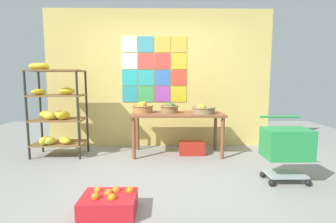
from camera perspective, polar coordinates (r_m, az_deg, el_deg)
The scene contains 10 objects.
ground at distance 3.31m, azimuth -2.72°, elevation -15.40°, with size 9.44×9.44×0.00m, color gray.
back_wall_with_art at distance 4.81m, azimuth -2.13°, elevation 7.57°, with size 4.31×0.07×2.62m.
banana_shelf_unit at distance 4.52m, azimuth -24.76°, elevation 0.88°, with size 0.85×0.52×1.57m.
display_table at distance 4.25m, azimuth 2.20°, elevation -1.49°, with size 1.56×0.69×0.73m.
fruit_basket_back_left at distance 4.22m, azimuth 0.37°, elevation 0.83°, with size 0.32×0.32×0.19m.
fruit_basket_back_right at distance 4.31m, azimuth -5.90°, elevation 0.90°, with size 0.37×0.37×0.19m.
fruit_basket_right at distance 4.20m, azimuth 8.15°, elevation 0.49°, with size 0.40×0.40×0.17m.
produce_crate_under_table at distance 4.37m, azimuth 5.49°, elevation -8.39°, with size 0.44×0.29×0.21m, color #B3271A.
orange_crate_foreground at distance 2.57m, azimuth -13.48°, elevation -20.00°, with size 0.52×0.38×0.24m.
shopping_cart at distance 3.43m, azimuth 25.71°, elevation -7.14°, with size 0.54×0.42×0.81m.
Camera 1 is at (0.11, -3.06, 1.26)m, focal length 26.33 mm.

